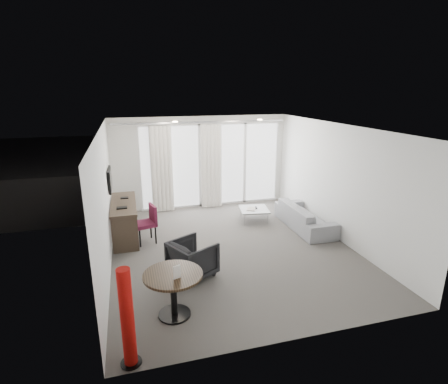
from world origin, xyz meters
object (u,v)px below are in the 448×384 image
object	(u,v)px
rattan_chair_a	(206,180)
round_table	(174,295)
desk_chair	(145,224)
coffee_table	(254,215)
rattan_chair_b	(250,174)
red_lamp	(127,318)
tub_armchair	(193,258)
sofa	(305,216)
desk	(125,220)

from	to	relation	value
rattan_chair_a	round_table	bearing A→B (deg)	-129.31
desk_chair	coffee_table	size ratio (longest dim) A/B	1.20
round_table	rattan_chair_a	size ratio (longest dim) A/B	1.22
coffee_table	rattan_chair_b	size ratio (longest dim) A/B	0.94
red_lamp	tub_armchair	size ratio (longest dim) A/B	1.78
red_lamp	tub_armchair	xyz separation A→B (m)	(1.16, 1.93, -0.33)
tub_armchair	sofa	xyz separation A→B (m)	(3.12, 1.54, -0.05)
desk	rattan_chair_b	bearing A→B (deg)	39.59
desk_chair	coffee_table	world-z (taller)	desk_chair
rattan_chair_b	rattan_chair_a	bearing A→B (deg)	-175.10
red_lamp	coffee_table	distance (m)	5.36
desk	rattan_chair_a	world-z (taller)	desk
round_table	rattan_chair_a	world-z (taller)	rattan_chair_a
desk_chair	rattan_chair_a	world-z (taller)	desk_chair
round_table	sofa	distance (m)	4.48
round_table	desk_chair	bearing A→B (deg)	95.13
round_table	rattan_chair_b	distance (m)	7.75
round_table	tub_armchair	xyz separation A→B (m)	(0.50, 1.11, -0.02)
round_table	tub_armchair	distance (m)	1.21
desk	desk_chair	size ratio (longest dim) A/B	2.07
red_lamp	sofa	xyz separation A→B (m)	(4.28, 3.48, -0.38)
desk_chair	rattan_chair_b	distance (m)	5.61
red_lamp	rattan_chair_a	world-z (taller)	red_lamp
coffee_table	rattan_chair_b	distance (m)	3.58
red_lamp	rattan_chair_b	world-z (taller)	red_lamp
red_lamp	desk_chair	bearing A→B (deg)	83.52
desk_chair	coffee_table	distance (m)	2.89
desk	red_lamp	bearing A→B (deg)	-89.72
round_table	tub_armchair	world-z (taller)	round_table
tub_armchair	rattan_chair_a	bearing A→B (deg)	-42.75
round_table	red_lamp	size ratio (longest dim) A/B	0.67
rattan_chair_b	desk_chair	bearing A→B (deg)	-142.22
desk_chair	red_lamp	bearing A→B (deg)	-109.51
round_table	sofa	world-z (taller)	round_table
red_lamp	sofa	distance (m)	5.52
tub_armchair	rattan_chair_b	xyz separation A→B (m)	(3.16, 5.73, 0.04)
desk	sofa	world-z (taller)	desk
tub_armchair	coffee_table	world-z (taller)	tub_armchair
sofa	rattan_chair_b	xyz separation A→B (m)	(0.04, 4.18, 0.09)
desk	desk_chair	xyz separation A→B (m)	(0.43, -0.44, 0.01)
desk_chair	rattan_chair_a	bearing A→B (deg)	45.65
desk_chair	round_table	size ratio (longest dim) A/B	0.97
round_table	red_lamp	world-z (taller)	red_lamp
rattan_chair_a	red_lamp	bearing A→B (deg)	-132.24
red_lamp	coffee_table	xyz separation A→B (m)	(3.23, 4.26, -0.50)
tub_armchair	round_table	bearing A→B (deg)	128.41
tub_armchair	coffee_table	xyz separation A→B (m)	(2.06, 2.32, -0.18)
red_lamp	rattan_chair_b	xyz separation A→B (m)	(4.32, 7.66, -0.28)
desk_chair	rattan_chair_b	xyz separation A→B (m)	(3.91, 4.02, -0.05)
round_table	rattan_chair_b	xyz separation A→B (m)	(3.65, 6.83, 0.03)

